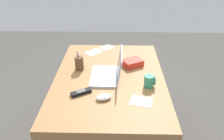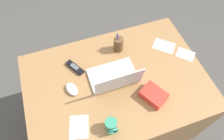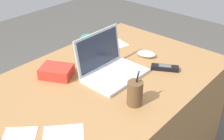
# 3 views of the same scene
# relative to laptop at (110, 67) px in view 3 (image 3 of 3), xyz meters

# --- Properties ---
(desk) EXTENTS (1.28, 0.89, 0.72)m
(desk) POSITION_rel_laptop_xyz_m (-0.01, 0.00, -0.40)
(desk) COLOR #9E7042
(desk) RESTS_ON ground
(laptop) EXTENTS (0.33, 0.25, 0.22)m
(laptop) POSITION_rel_laptop_xyz_m (0.00, 0.00, 0.00)
(laptop) COLOR silver
(laptop) RESTS_ON desk
(computer_mouse) EXTENTS (0.10, 0.13, 0.04)m
(computer_mouse) POSITION_rel_laptop_xyz_m (0.30, -0.02, -0.03)
(computer_mouse) COLOR white
(computer_mouse) RESTS_ON desk
(coffee_mug_white) EXTENTS (0.07, 0.08, 0.09)m
(coffee_mug_white) POSITION_rel_laptop_xyz_m (0.13, 0.31, 0.00)
(coffee_mug_white) COLOR #338C6B
(coffee_mug_white) RESTS_ON desk
(cordless_phone) EXTENTS (0.11, 0.15, 0.03)m
(cordless_phone) POSITION_rel_laptop_xyz_m (0.24, -0.19, -0.03)
(cordless_phone) COLOR black
(cordless_phone) RESTS_ON desk
(pen_holder) EXTENTS (0.07, 0.07, 0.17)m
(pen_holder) POSITION_rel_laptop_xyz_m (-0.12, -0.26, 0.01)
(pen_holder) COLOR brown
(pen_holder) RESTS_ON desk
(snack_bag) EXTENTS (0.18, 0.20, 0.06)m
(snack_bag) POSITION_rel_laptop_xyz_m (-0.20, 0.20, -0.02)
(snack_bag) COLOR red
(snack_bag) RESTS_ON desk
(paper_note_near_laptop) EXTENTS (0.16, 0.16, 0.00)m
(paper_note_near_laptop) POSITION_rel_laptop_xyz_m (-0.59, -0.04, -0.04)
(paper_note_near_laptop) COLOR white
(paper_note_near_laptop) RESTS_ON desk
(paper_note_left) EXTENTS (0.19, 0.19, 0.00)m
(paper_note_left) POSITION_rel_laptop_xyz_m (-0.47, -0.17, -0.04)
(paper_note_left) COLOR white
(paper_note_left) RESTS_ON desk
(paper_note_right) EXTENTS (0.15, 0.17, 0.00)m
(paper_note_right) POSITION_rel_laptop_xyz_m (0.32, 0.24, -0.04)
(paper_note_right) COLOR white
(paper_note_right) RESTS_ON desk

